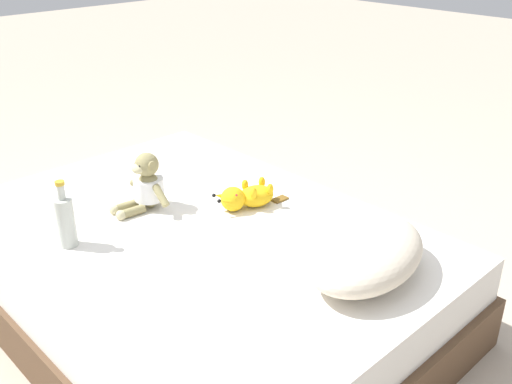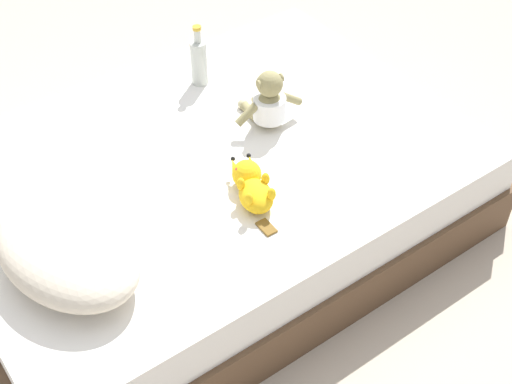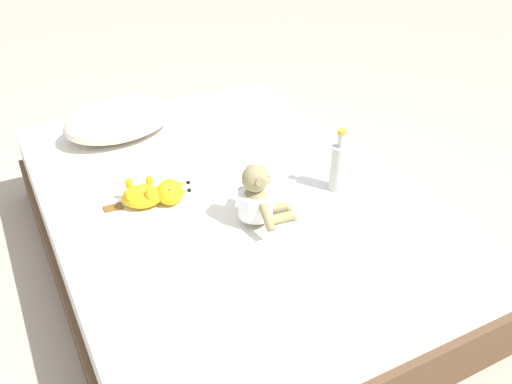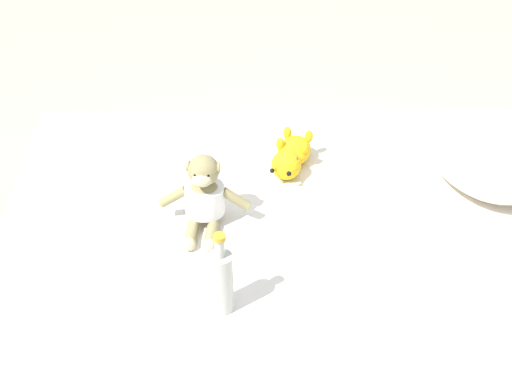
% 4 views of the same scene
% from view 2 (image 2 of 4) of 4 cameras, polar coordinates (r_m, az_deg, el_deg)
% --- Properties ---
extents(ground_plane, '(16.00, 16.00, 0.00)m').
position_cam_2_polar(ground_plane, '(2.75, -3.59, -2.82)').
color(ground_plane, '#B7A893').
extents(bed, '(1.35, 1.88, 0.37)m').
position_cam_2_polar(bed, '(2.62, -3.76, -0.04)').
color(bed, brown).
rests_on(bed, ground_plane).
extents(pillow, '(0.58, 0.44, 0.17)m').
position_cam_2_polar(pillow, '(2.11, -15.19, -4.76)').
color(pillow, beige).
rests_on(pillow, bed).
extents(plush_monkey, '(0.23, 0.29, 0.24)m').
position_cam_2_polar(plush_monkey, '(2.57, 0.98, 7.31)').
color(plush_monkey, '#8E8456').
rests_on(plush_monkey, bed).
extents(plush_yellow_creature, '(0.32, 0.17, 0.10)m').
position_cam_2_polar(plush_yellow_creature, '(2.29, -0.33, 0.48)').
color(plush_yellow_creature, yellow).
rests_on(plush_yellow_creature, bed).
extents(glass_bottle, '(0.07, 0.07, 0.25)m').
position_cam_2_polar(glass_bottle, '(2.81, -4.69, 10.62)').
color(glass_bottle, '#B7BCB2').
rests_on(glass_bottle, bed).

